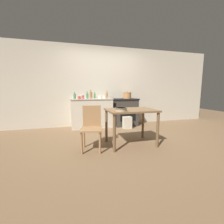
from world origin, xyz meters
TOP-DOWN VIEW (x-y plane):
  - ground_plane at (0.00, 0.00)m, footprint 14.00×14.00m
  - wall_back at (0.00, 1.58)m, footprint 8.00×0.07m
  - counter_cabinet at (-0.42, 1.29)m, footprint 1.28×0.55m
  - stove at (0.68, 1.28)m, footprint 0.77×0.58m
  - work_table at (0.17, -0.42)m, footprint 1.01×0.74m
  - chair at (-0.66, -0.48)m, footprint 0.48×0.48m
  - flour_sack at (0.60, 0.86)m, footprint 0.26×0.18m
  - stock_pot at (0.77, 1.34)m, footprint 0.27×0.27m
  - mixing_bowl_large at (-0.11, -0.63)m, footprint 0.24×0.24m
  - bottle_far_left at (-0.92, 1.32)m, footprint 0.08×0.08m
  - bottle_left at (-0.30, 1.43)m, footprint 0.06×0.06m
  - bottle_mid_left at (0.09, 1.37)m, footprint 0.06×0.06m
  - bottle_center_left at (-0.43, 1.34)m, footprint 0.08×0.08m
  - bottle_center at (-0.55, 1.32)m, footprint 0.07×0.07m
  - cup_center_right at (-0.80, 1.11)m, footprint 0.09×0.09m
  - cup_mid_right at (-0.68, 1.27)m, footprint 0.09×0.09m
  - cup_right at (-0.18, 1.20)m, footprint 0.08×0.08m
  - cup_far_right at (-0.05, 1.10)m, footprint 0.09×0.09m

SIDE VIEW (x-z plane):
  - ground_plane at x=0.00m, z-range 0.00..0.00m
  - flour_sack at x=0.60m, z-range 0.00..0.36m
  - stove at x=0.68m, z-range 0.00..0.89m
  - counter_cabinet at x=-0.42m, z-range 0.00..0.90m
  - chair at x=-0.66m, z-range 0.03..0.88m
  - work_table at x=0.17m, z-range 0.26..1.02m
  - mixing_bowl_large at x=-0.11m, z-range 0.76..0.82m
  - cup_center_right at x=-0.80m, z-range 0.90..0.99m
  - cup_right at x=-0.18m, z-range 0.90..0.99m
  - cup_far_right at x=-0.05m, z-range 0.90..1.00m
  - cup_mid_right at x=-0.68m, z-range 0.90..1.00m
  - bottle_left at x=-0.30m, z-range 0.88..1.08m
  - bottle_far_left at x=-0.92m, z-range 0.88..1.08m
  - bottle_center at x=-0.55m, z-range 0.88..1.10m
  - stock_pot at x=0.77m, z-range 0.88..1.10m
  - bottle_mid_left at x=0.09m, z-range 0.87..1.13m
  - bottle_center_left at x=-0.43m, z-range 0.87..1.13m
  - wall_back at x=0.00m, z-range 0.00..2.55m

